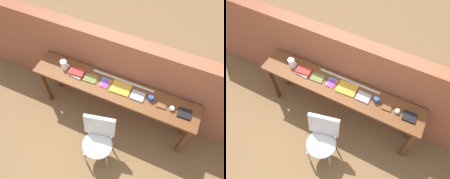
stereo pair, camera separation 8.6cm
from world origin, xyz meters
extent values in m
plane|color=brown|center=(0.00, 0.00, 0.00)|extent=(40.00, 40.00, 0.00)
cube|color=#935138|center=(0.00, 0.64, 0.76)|extent=(6.00, 0.20, 1.52)
cube|color=brown|center=(0.00, 0.30, 0.86)|extent=(2.50, 0.44, 0.04)
cube|color=#5B341A|center=(-1.19, 0.14, 0.42)|extent=(0.07, 0.07, 0.84)
cube|color=#5B341A|center=(1.19, 0.14, 0.42)|extent=(0.07, 0.07, 0.84)
cube|color=#5B341A|center=(-1.19, 0.46, 0.42)|extent=(0.07, 0.07, 0.84)
cube|color=#5B341A|center=(1.19, 0.46, 0.42)|extent=(0.07, 0.07, 0.84)
ellipsoid|color=silver|center=(0.08, -0.43, 0.45)|extent=(0.52, 0.51, 0.08)
cube|color=silver|center=(0.03, -0.24, 0.69)|extent=(0.45, 0.20, 0.40)
cylinder|color=#B2B2B7|center=(-0.05, -0.62, 0.21)|extent=(0.02, 0.02, 0.41)
cylinder|color=#B2B2B7|center=(0.27, -0.55, 0.21)|extent=(0.02, 0.02, 0.41)
cylinder|color=#B2B2B7|center=(-0.12, -0.31, 0.21)|extent=(0.02, 0.02, 0.41)
cylinder|color=#B2B2B7|center=(0.20, -0.24, 0.21)|extent=(0.02, 0.02, 0.41)
cylinder|color=white|center=(-0.82, 0.33, 0.96)|extent=(0.10, 0.10, 0.15)
cone|color=white|center=(-0.82, 0.30, 1.04)|extent=(0.04, 0.03, 0.04)
torus|color=white|center=(-0.77, 0.33, 0.96)|extent=(0.07, 0.01, 0.07)
cube|color=white|center=(-0.61, 0.29, 0.89)|extent=(0.22, 0.15, 0.03)
cube|color=red|center=(-0.60, 0.30, 0.93)|extent=(0.23, 0.15, 0.03)
cube|color=olive|center=(-0.37, 0.30, 0.89)|extent=(0.21, 0.16, 0.02)
cube|color=orange|center=(-0.15, 0.32, 0.88)|extent=(0.14, 0.17, 0.00)
cube|color=yellow|center=(-0.13, 0.32, 0.88)|extent=(0.14, 0.18, 0.00)
cube|color=#E5334C|center=(-0.15, 0.31, 0.89)|extent=(0.13, 0.15, 0.00)
cube|color=#3399D8|center=(-0.15, 0.33, 0.89)|extent=(0.13, 0.16, 0.00)
cube|color=purple|center=(-0.13, 0.30, 0.89)|extent=(0.11, 0.14, 0.00)
cube|color=gold|center=(0.10, 0.33, 0.89)|extent=(0.29, 0.22, 0.02)
cube|color=#9E9EA3|center=(0.37, 0.30, 0.89)|extent=(0.20, 0.16, 0.02)
cylinder|color=#2D4C8C|center=(0.55, 0.32, 0.93)|extent=(0.08, 0.08, 0.09)
torus|color=#2D4C8C|center=(0.59, 0.32, 0.93)|extent=(0.06, 0.01, 0.06)
cube|color=brown|center=(0.72, 0.30, 0.89)|extent=(0.13, 0.11, 0.02)
sphere|color=silver|center=(0.86, 0.29, 0.92)|extent=(0.07, 0.07, 0.07)
cube|color=black|center=(1.03, 0.30, 0.89)|extent=(0.19, 0.16, 0.03)
cube|color=silver|center=(0.08, 0.47, 0.88)|extent=(0.96, 0.03, 0.00)
camera|label=1|loc=(0.69, -1.29, 3.49)|focal=35.00mm
camera|label=2|loc=(0.77, -1.26, 3.49)|focal=35.00mm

